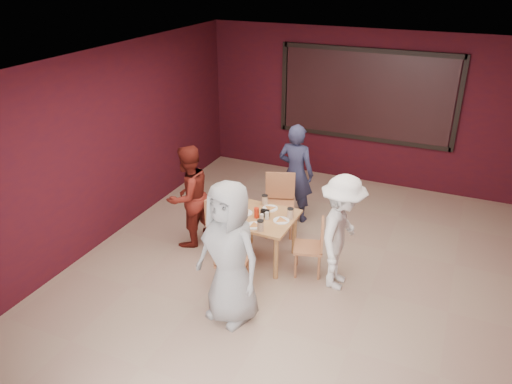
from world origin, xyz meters
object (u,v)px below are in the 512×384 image
at_px(chair_front, 231,260).
at_px(diner_right, 341,233).
at_px(dining_table, 263,222).
at_px(diner_front, 229,253).
at_px(diner_back, 296,173).
at_px(chair_right, 314,244).
at_px(chair_back, 280,200).
at_px(diner_left, 188,196).
at_px(chair_left, 219,219).

height_order(chair_front, diner_right, diner_right).
relative_size(dining_table, diner_right, 0.57).
bearing_deg(diner_front, diner_back, 108.58).
bearing_deg(chair_right, diner_right, -16.86).
bearing_deg(dining_table, chair_right, -2.24).
xyz_separation_m(dining_table, diner_front, (0.13, -1.28, 0.27)).
distance_m(chair_back, chair_right, 1.23).
bearing_deg(diner_front, diner_left, 151.04).
height_order(chair_left, diner_right, diner_right).
xyz_separation_m(chair_left, chair_right, (1.47, -0.12, -0.01)).
distance_m(chair_back, chair_left, 1.01).
distance_m(chair_front, diner_right, 1.43).
relative_size(chair_right, diner_back, 0.49).
distance_m(chair_right, diner_back, 1.60).
bearing_deg(chair_left, dining_table, -7.18).
relative_size(chair_left, diner_left, 0.52).
bearing_deg(chair_left, diner_front, -58.02).
bearing_deg(chair_left, chair_right, -4.67).
bearing_deg(diner_back, diner_front, 96.26).
bearing_deg(chair_back, chair_right, -47.16).
bearing_deg(chair_right, dining_table, 177.76).
xyz_separation_m(chair_back, chair_right, (0.83, -0.90, -0.08)).
bearing_deg(chair_back, diner_right, -39.84).
bearing_deg(chair_back, diner_back, 79.92).
xyz_separation_m(chair_front, diner_right, (1.22, 0.67, 0.32)).
bearing_deg(chair_left, diner_back, 59.99).
xyz_separation_m(diner_back, diner_left, (-1.17, -1.33, -0.04)).
bearing_deg(diner_left, chair_left, 117.32).
bearing_deg(chair_left, diner_right, -7.26).
xyz_separation_m(chair_front, diner_back, (0.09, 2.15, 0.36)).
bearing_deg(diner_right, chair_left, 82.65).
bearing_deg(diner_right, chair_back, 50.07).
height_order(chair_back, chair_left, chair_back).
bearing_deg(chair_right, chair_left, 175.33).
xyz_separation_m(chair_front, chair_right, (0.84, 0.78, -0.00)).
bearing_deg(chair_back, diner_left, -141.46).
height_order(chair_back, diner_left, diner_left).
height_order(chair_right, diner_back, diner_back).
xyz_separation_m(dining_table, diner_right, (1.13, -0.15, 0.17)).
xyz_separation_m(chair_left, diner_front, (0.86, -1.37, 0.42)).
bearing_deg(chair_front, chair_left, 125.00).
bearing_deg(chair_right, diner_left, 178.97).
distance_m(chair_left, diner_left, 0.55).
bearing_deg(chair_left, chair_front, -55.00).
bearing_deg(chair_right, diner_back, 118.77).
relative_size(diner_front, diner_right, 1.14).
bearing_deg(chair_back, chair_front, -90.11).
xyz_separation_m(chair_left, diner_right, (1.85, -0.24, 0.32)).
bearing_deg(chair_left, chair_back, 50.73).
height_order(chair_right, diner_left, diner_left).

